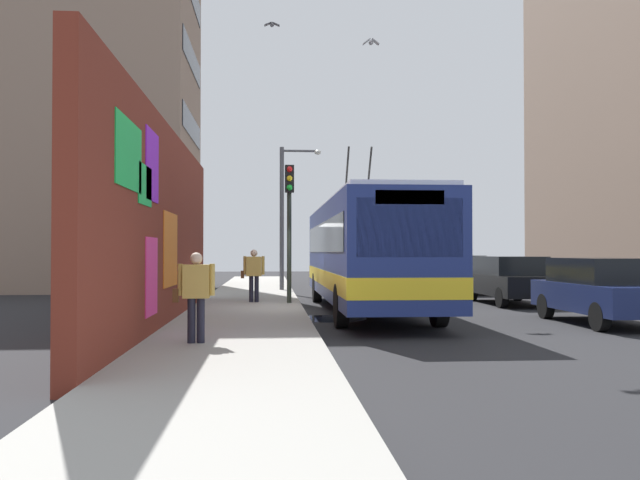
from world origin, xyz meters
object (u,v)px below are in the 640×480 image
parked_car_black (510,279)px  pedestrian_near_wall (196,291)px  street_lamp (287,207)px  parked_car_navy (602,289)px  parked_car_silver (458,273)px  city_bus (366,250)px  pedestrian_midblock (254,271)px  traffic_light (289,210)px

parked_car_black → pedestrian_near_wall: pedestrian_near_wall is taller
parked_car_black → street_lamp: 10.00m
parked_car_navy → parked_car_silver: same height
city_bus → parked_car_black: 5.89m
street_lamp → parked_car_silver: bearing=-92.2°
pedestrian_midblock → parked_car_black: bearing=-86.7°
parked_car_black → pedestrian_near_wall: (-9.84, 9.23, 0.22)m
parked_car_navy → traffic_light: (5.10, 7.35, 2.19)m
pedestrian_midblock → parked_car_navy: bearing=-123.8°
pedestrian_midblock → pedestrian_near_wall: size_ratio=1.05×
street_lamp → traffic_light: bearing=179.2°
pedestrian_near_wall → parked_car_black: bearing=-43.2°
parked_car_navy → parked_car_silver: bearing=-0.0°
parked_car_silver → pedestrian_near_wall: bearing=149.8°
street_lamp → parked_car_black: bearing=-131.0°
parked_car_navy → pedestrian_near_wall: bearing=111.8°
city_bus → parked_car_silver: (8.62, -5.20, -0.94)m
parked_car_silver → street_lamp: bearing=87.8°
city_bus → traffic_light: size_ratio=2.83×
street_lamp → city_bus: bearing=-167.1°
city_bus → parked_car_black: size_ratio=2.65×
city_bus → street_lamp: 9.32m
pedestrian_midblock → parked_car_silver: bearing=-52.4°
parked_car_black → street_lamp: street_lamp is taller
pedestrian_midblock → traffic_light: 2.27m
parked_car_navy → street_lamp: size_ratio=0.72×
city_bus → street_lamp: (8.90, 2.04, 1.85)m
parked_car_navy → traffic_light: bearing=55.2°
city_bus → street_lamp: size_ratio=2.02×
pedestrian_midblock → city_bus: bearing=-123.0°
parked_car_silver → pedestrian_midblock: 10.67m
parked_car_black → traffic_light: traffic_light is taller
parked_car_black → pedestrian_near_wall: 13.49m
parked_car_silver → traffic_light: traffic_light is taller
city_bus → traffic_light: (1.56, 2.15, 1.25)m
pedestrian_near_wall → parked_car_silver: bearing=-30.2°
parked_car_navy → pedestrian_near_wall: 9.94m
parked_car_black → parked_car_silver: same height
pedestrian_midblock → traffic_light: (-0.56, -1.11, 1.90)m
pedestrian_midblock → pedestrian_near_wall: pedestrian_midblock is taller
parked_car_navy → parked_car_black: (6.14, -0.00, 0.00)m
city_bus → parked_car_navy: bearing=-124.3°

